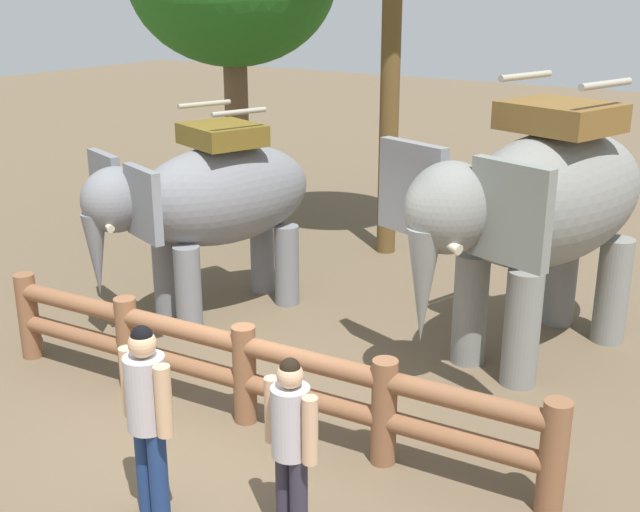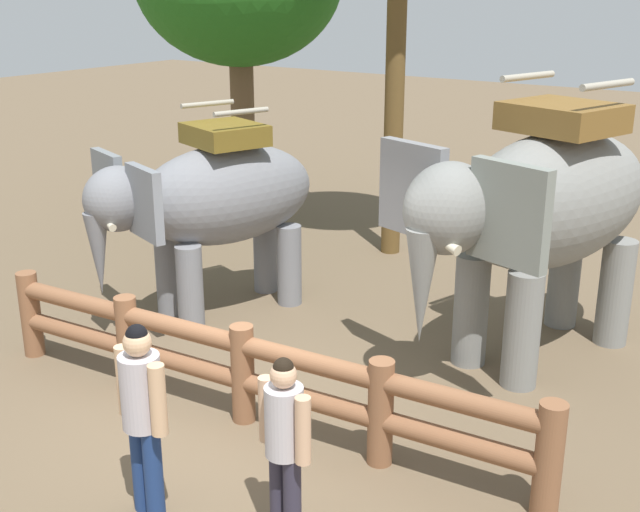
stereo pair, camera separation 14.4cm
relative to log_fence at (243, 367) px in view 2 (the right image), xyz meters
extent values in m
plane|color=brown|center=(0.00, -0.14, -0.60)|extent=(60.00, 60.00, 0.00)
cylinder|color=brown|center=(-3.10, -0.22, -0.08)|extent=(0.24, 0.24, 1.05)
cylinder|color=brown|center=(-1.55, -0.11, -0.08)|extent=(0.24, 0.24, 1.05)
cylinder|color=brown|center=(0.00, 0.00, -0.08)|extent=(0.24, 0.24, 1.05)
cylinder|color=brown|center=(1.55, 0.11, -0.08)|extent=(0.24, 0.24, 1.05)
cylinder|color=brown|center=(3.10, 0.22, -0.08)|extent=(0.24, 0.24, 1.05)
cylinder|color=brown|center=(0.00, 0.00, -0.15)|extent=(6.21, 0.64, 0.20)
cylinder|color=brown|center=(0.00, 0.00, 0.25)|extent=(6.21, 0.64, 0.20)
cylinder|color=slate|center=(-2.04, 1.42, -0.03)|extent=(0.34, 0.34, 1.14)
cylinder|color=slate|center=(-2.63, 1.63, -0.03)|extent=(0.34, 0.34, 1.14)
cylinder|color=slate|center=(-1.52, 2.86, -0.03)|extent=(0.34, 0.34, 1.14)
cylinder|color=slate|center=(-2.11, 3.07, -0.03)|extent=(0.34, 0.34, 1.14)
ellipsoid|color=slate|center=(-2.08, 2.25, 1.03)|extent=(1.93, 2.79, 1.33)
ellipsoid|color=slate|center=(-2.59, 0.82, 1.20)|extent=(0.97, 1.05, 0.81)
cube|color=slate|center=(-2.03, 0.74, 1.24)|extent=(0.75, 0.36, 0.85)
cube|color=slate|center=(-3.07, 1.11, 1.24)|extent=(0.75, 0.36, 0.85)
cone|color=slate|center=(-2.69, 0.54, 0.55)|extent=(0.30, 0.30, 1.04)
cone|color=beige|center=(-2.52, 0.57, 0.96)|extent=(0.35, 0.20, 0.15)
cone|color=beige|center=(-2.80, 0.67, 0.96)|extent=(0.35, 0.20, 0.15)
cube|color=brown|center=(-2.08, 2.25, 1.83)|extent=(1.20, 1.13, 0.27)
cylinder|color=#A59E8C|center=(-1.67, 2.10, 2.17)|extent=(0.32, 0.74, 0.07)
cylinder|color=#A59E8C|center=(-2.49, 2.39, 2.17)|extent=(0.32, 0.74, 0.07)
cylinder|color=gray|center=(2.05, 2.33, 0.07)|extent=(0.40, 0.40, 1.34)
cylinder|color=gray|center=(1.34, 2.55, 0.07)|extent=(0.40, 0.40, 1.34)
cylinder|color=gray|center=(2.57, 4.06, 0.07)|extent=(0.40, 0.40, 1.34)
cylinder|color=gray|center=(1.87, 4.28, 0.07)|extent=(0.40, 0.40, 1.34)
ellipsoid|color=gray|center=(1.96, 3.30, 1.33)|extent=(2.16, 3.28, 1.57)
ellipsoid|color=gray|center=(1.44, 1.60, 1.52)|extent=(1.11, 1.21, 0.96)
cube|color=gray|center=(2.10, 1.53, 1.58)|extent=(0.89, 0.39, 1.01)
cube|color=slate|center=(0.85, 1.91, 1.58)|extent=(0.89, 0.39, 1.01)
cone|color=gray|center=(1.33, 1.26, 0.76)|extent=(0.36, 0.36, 1.23)
cone|color=beige|center=(1.53, 1.30, 1.25)|extent=(0.42, 0.22, 0.17)
cone|color=beige|center=(1.20, 1.41, 1.25)|extent=(0.42, 0.22, 0.17)
cube|color=brown|center=(1.96, 3.30, 2.27)|extent=(1.38, 1.30, 0.31)
cylinder|color=#A59E8C|center=(2.45, 3.16, 2.67)|extent=(0.34, 0.89, 0.08)
cylinder|color=#A59E8C|center=(1.47, 3.45, 2.67)|extent=(0.34, 0.89, 0.08)
cylinder|color=navy|center=(0.41, -1.67, -0.19)|extent=(0.16, 0.16, 0.83)
cylinder|color=navy|center=(0.23, -1.63, -0.19)|extent=(0.16, 0.16, 0.83)
cylinder|color=#B7B0B8|center=(0.32, -1.65, 0.55)|extent=(0.39, 0.39, 0.64)
cylinder|color=tan|center=(0.56, -1.69, 0.56)|extent=(0.14, 0.14, 0.61)
cylinder|color=tan|center=(0.09, -1.61, 0.56)|extent=(0.14, 0.14, 0.61)
sphere|color=tan|center=(0.32, -1.65, 0.98)|extent=(0.23, 0.23, 0.23)
sphere|color=black|center=(0.32, -1.65, 1.05)|extent=(0.18, 0.18, 0.18)
cylinder|color=#2E2B3B|center=(1.54, -1.26, -0.22)|extent=(0.15, 0.15, 0.76)
cylinder|color=#2E2B3B|center=(1.38, -1.23, -0.22)|extent=(0.15, 0.15, 0.76)
cylinder|color=#B9B4BB|center=(1.46, -1.24, 0.45)|extent=(0.37, 0.37, 0.59)
cylinder|color=#D8A882|center=(1.68, -1.29, 0.47)|extent=(0.12, 0.12, 0.56)
cylinder|color=#D8A882|center=(1.25, -1.20, 0.47)|extent=(0.12, 0.12, 0.56)
sphere|color=#D8A882|center=(1.46, -1.24, 0.85)|extent=(0.21, 0.21, 0.21)
sphere|color=black|center=(1.46, -1.24, 0.91)|extent=(0.16, 0.16, 0.16)
cylinder|color=brown|center=(-4.74, 5.82, 1.10)|extent=(0.43, 0.43, 3.41)
cylinder|color=brown|center=(-1.51, 5.69, 2.06)|extent=(0.31, 0.31, 5.33)
camera|label=1|loc=(4.70, -5.75, 3.68)|focal=45.51mm
camera|label=2|loc=(4.82, -5.67, 3.68)|focal=45.51mm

